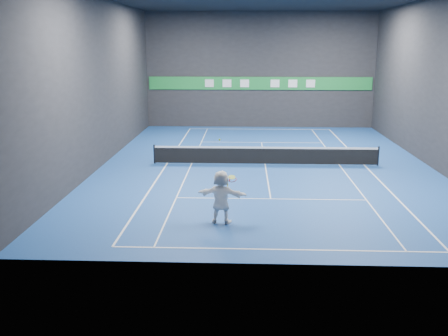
{
  "coord_description": "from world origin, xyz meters",
  "views": [
    {
      "loc": [
        -1.16,
        -27.08,
        6.5
      ],
      "look_at": [
        -2.0,
        -6.96,
        1.5
      ],
      "focal_mm": 40.0,
      "sensor_mm": 36.0,
      "label": 1
    }
  ],
  "objects_px": {
    "tennis_ball": "(220,140)",
    "tennis_racket": "(232,180)",
    "player": "(221,197)",
    "tennis_net": "(265,155)"
  },
  "relations": [
    {
      "from": "player",
      "to": "tennis_racket",
      "type": "bearing_deg",
      "value": -162.43
    },
    {
      "from": "tennis_ball",
      "to": "tennis_net",
      "type": "height_order",
      "value": "tennis_ball"
    },
    {
      "from": "tennis_racket",
      "to": "player",
      "type": "bearing_deg",
      "value": -173.01
    },
    {
      "from": "player",
      "to": "tennis_net",
      "type": "height_order",
      "value": "player"
    },
    {
      "from": "player",
      "to": "tennis_net",
      "type": "distance_m",
      "value": 9.65
    },
    {
      "from": "tennis_ball",
      "to": "tennis_racket",
      "type": "height_order",
      "value": "tennis_ball"
    },
    {
      "from": "tennis_ball",
      "to": "player",
      "type": "bearing_deg",
      "value": 29.96
    },
    {
      "from": "tennis_ball",
      "to": "tennis_racket",
      "type": "bearing_deg",
      "value": 10.13
    },
    {
      "from": "player",
      "to": "tennis_ball",
      "type": "distance_m",
      "value": 2.16
    },
    {
      "from": "tennis_net",
      "to": "tennis_racket",
      "type": "bearing_deg",
      "value": -99.75
    }
  ]
}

